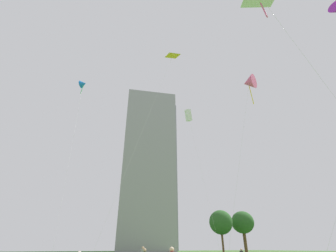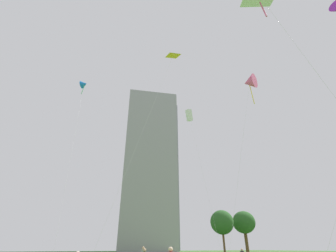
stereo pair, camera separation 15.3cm
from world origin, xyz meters
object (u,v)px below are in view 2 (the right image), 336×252
Objects in this scene: distant_highrise_0 at (148,168)px; park_tree_1 at (222,222)px; kite_flying_0 at (84,84)px; distant_highrise_1 at (157,170)px; kite_flying_7 at (250,82)px; kite_flying_4 at (173,56)px; park_tree_0 at (244,223)px; kite_flying_1 at (189,115)px.

park_tree_1 is at bearing -83.37° from distant_highrise_0.
distant_highrise_1 reaches higher than kite_flying_0.
park_tree_1 is (6.38, 18.01, -18.83)m from kite_flying_7.
kite_flying_0 is 0.35× the size of distant_highrise_1.
distant_highrise_0 reaches higher than kite_flying_7.
kite_flying_7 is (10.19, -6.39, -6.52)m from kite_flying_4.
kite_flying_0 reaches higher than kite_flying_4.
kite_flying_4 is 3.93× the size of park_tree_1.
kite_flying_0 is 73.32m from distant_highrise_0.
distant_highrise_1 is (46.94, 110.19, 15.40)m from kite_flying_4.
park_tree_1 is (28.95, -4.11, -25.61)m from kite_flying_0.
kite_flying_4 reaches higher than kite_flying_7.
distant_highrise_1 is (24.75, 98.49, 40.57)m from park_tree_0.
distant_highrise_0 is (5.19, 65.46, 30.24)m from park_tree_0.
kite_flying_4 reaches higher than park_tree_0.
park_tree_1 is 0.11× the size of distant_highrise_0.
kite_flying_7 is at bearing -109.51° from park_tree_1.
kite_flying_0 reaches higher than park_tree_1.
kite_flying_1 reaches higher than park_tree_0.
kite_flying_0 reaches higher than kite_flying_1.
kite_flying_1 is at bearing 45.95° from kite_flying_4.
park_tree_0 is 1.02× the size of park_tree_1.
park_tree_0 is at bearing 27.79° from kite_flying_4.
kite_flying_0 is 38.87m from park_tree_1.
distant_highrise_0 is at bearing 74.44° from kite_flying_1.
distant_highrise_0 is at bearing 85.47° from park_tree_0.
kite_flying_7 is 86.07m from distant_highrise_0.
kite_flying_1 is 110.70m from distant_highrise_1.
kite_flying_4 is 0.35× the size of distant_highrise_1.
distant_highrise_0 reaches higher than kite_flying_1.
kite_flying_1 is (20.66, -7.18, -5.65)m from kite_flying_0.
distant_highrise_1 is at bearing 66.93° from kite_flying_4.
kite_flying_1 is at bearing -167.30° from park_tree_0.
kite_flying_0 is 3.95× the size of park_tree_1.
kite_flying_1 is 3.26× the size of park_tree_0.
kite_flying_1 is at bearing -19.16° from kite_flying_0.
kite_flying_4 is (12.38, -15.74, -0.26)m from kite_flying_0.
park_tree_1 is at bearing 70.49° from kite_flying_7.
kite_flying_0 is at bearing 160.84° from kite_flying_1.
kite_flying_4 is at bearing -113.47° from distant_highrise_1.
kite_flying_7 is 28.62m from park_tree_0.
kite_flying_1 is 1.05× the size of kite_flying_7.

